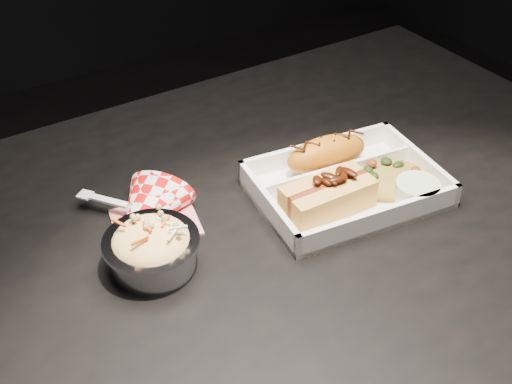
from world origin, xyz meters
TOP-DOWN VIEW (x-y plane):
  - dining_table at (0.00, 0.00)m, footprint 1.20×0.80m
  - food_tray at (0.14, -0.00)m, footprint 0.27×0.21m
  - fried_pastry at (0.14, 0.05)m, footprint 0.13×0.07m
  - hotdog at (0.09, -0.02)m, footprint 0.12×0.06m
  - fried_rice_mound at (0.20, -0.02)m, footprint 0.12×0.11m
  - cupcake_liner at (0.20, -0.07)m, footprint 0.06×0.06m
  - foil_coleslaw_cup at (-0.15, 0.01)m, footprint 0.12×0.12m
  - napkin_fork at (-0.13, 0.09)m, footprint 0.15×0.16m

SIDE VIEW (x-z plane):
  - dining_table at x=0.00m, z-range 0.28..1.03m
  - food_tray at x=0.14m, z-range 0.74..0.78m
  - napkin_fork at x=-0.13m, z-range 0.72..0.82m
  - cupcake_liner at x=0.20m, z-range 0.76..0.79m
  - fried_rice_mound at x=0.20m, z-range 0.76..0.79m
  - foil_coleslaw_cup at x=-0.15m, z-range 0.75..0.82m
  - hotdog at x=0.09m, z-range 0.75..0.81m
  - fried_pastry at x=0.14m, z-range 0.76..0.81m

